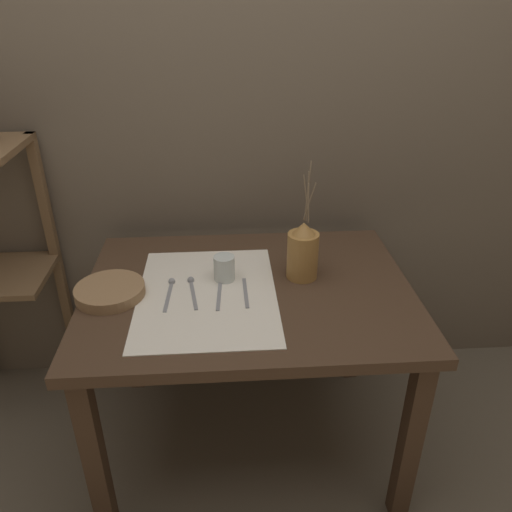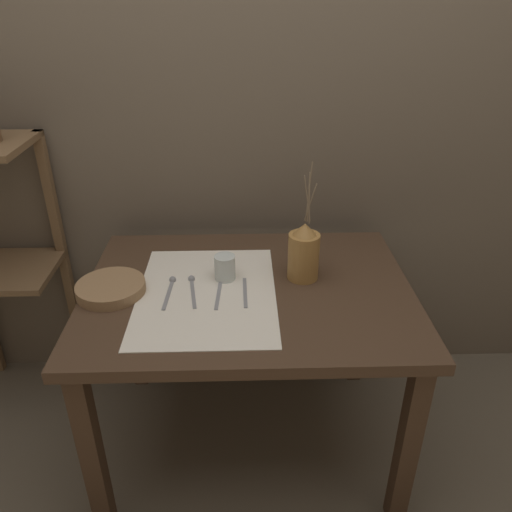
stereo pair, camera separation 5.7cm
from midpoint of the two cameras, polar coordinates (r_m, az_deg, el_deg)
ground_plane at (r=2.18m, az=-1.52°, el=-20.06°), size 12.00×12.00×0.00m
stone_wall_back at (r=2.03m, az=-2.68°, el=15.96°), size 7.00×0.06×2.40m
wooden_table at (r=1.76m, az=-1.79°, el=-6.24°), size 1.12×0.84×0.73m
linen_cloth at (r=1.68m, az=-6.57°, el=-4.37°), size 0.46×0.61×0.00m
pitcher_with_flowers at (r=1.73m, az=4.42°, el=0.45°), size 0.11×0.11×0.42m
wooden_bowl at (r=1.73m, az=-17.26°, el=-3.87°), size 0.23×0.23×0.04m
glass_tumbler_near at (r=1.73m, az=-4.58°, el=-1.39°), size 0.07×0.07×0.09m
spoon_outer at (r=1.73m, az=-10.67°, el=-3.51°), size 0.03×0.19×0.02m
spoon_inner at (r=1.72m, az=-8.29°, el=-3.37°), size 0.04×0.19×0.02m
fork_inner at (r=1.66m, az=-5.22°, el=-4.47°), size 0.02×0.18×0.00m
fork_outer at (r=1.67m, az=-2.17°, el=-4.22°), size 0.01×0.18×0.00m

